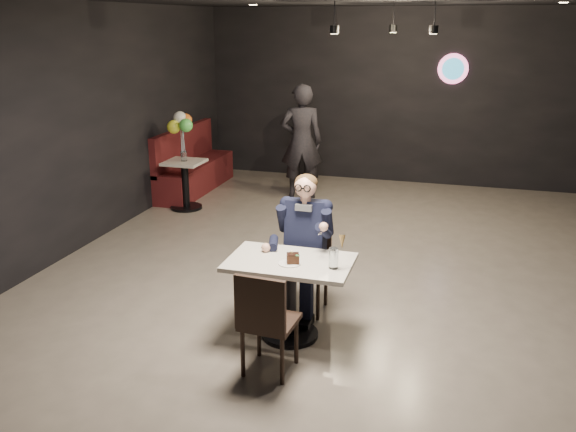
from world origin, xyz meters
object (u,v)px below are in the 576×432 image
(booth_bench, at_px, (194,160))
(seated_man, at_px, (306,243))
(chair_near, at_px, (270,320))
(sundae_glass, at_px, (334,258))
(balloon_vase, at_px, (184,156))
(passerby, at_px, (301,142))
(main_table, at_px, (290,299))
(side_table, at_px, (185,187))
(chair_far, at_px, (306,267))

(booth_bench, bearing_deg, seated_man, -52.48)
(chair_near, bearing_deg, sundae_glass, 55.66)
(balloon_vase, bearing_deg, booth_bench, 106.70)
(sundae_glass, distance_m, booth_bench, 5.58)
(seated_man, bearing_deg, booth_bench, 127.52)
(seated_man, relative_size, balloon_vase, 9.97)
(seated_man, height_order, sundae_glass, seated_man)
(seated_man, xyz_separation_m, passerby, (-1.11, 3.96, 0.20))
(balloon_vase, bearing_deg, passerby, 36.48)
(sundae_glass, bearing_deg, main_table, 170.46)
(passerby, bearing_deg, booth_bench, -11.82)
(booth_bench, xyz_separation_m, balloon_vase, (0.30, -1.00, 0.29))
(seated_man, height_order, side_table, seated_man)
(passerby, bearing_deg, balloon_vase, 20.58)
(seated_man, height_order, booth_bench, seated_man)
(seated_man, distance_m, booth_bench, 4.84)
(sundae_glass, xyz_separation_m, booth_bench, (-3.35, 4.45, -0.31))
(balloon_vase, xyz_separation_m, passerby, (1.53, 1.13, 0.09))
(main_table, relative_size, booth_bench, 0.51)
(chair_far, relative_size, sundae_glass, 5.07)
(main_table, relative_size, chair_near, 1.20)
(booth_bench, bearing_deg, chair_far, -52.48)
(chair_far, bearing_deg, balloon_vase, 133.01)
(chair_near, xyz_separation_m, booth_bench, (-2.94, 4.97, 0.07))
(chair_near, height_order, booth_bench, booth_bench)
(sundae_glass, distance_m, side_table, 4.63)
(main_table, relative_size, seated_man, 0.76)
(chair_near, relative_size, passerby, 0.50)
(sundae_glass, bearing_deg, passerby, 108.37)
(booth_bench, bearing_deg, balloon_vase, -73.30)
(chair_far, bearing_deg, passerby, 105.71)
(sundae_glass, bearing_deg, balloon_vase, 131.47)
(main_table, xyz_separation_m, passerby, (-1.11, 4.51, 0.54))
(main_table, relative_size, balloon_vase, 7.61)
(main_table, height_order, seated_man, seated_man)
(main_table, xyz_separation_m, balloon_vase, (-2.64, 3.38, 0.45))
(chair_near, xyz_separation_m, side_table, (-2.64, 3.97, -0.11))
(balloon_vase, distance_m, passerby, 1.90)
(passerby, bearing_deg, chair_near, 86.43)
(main_table, height_order, chair_near, chair_near)
(main_table, bearing_deg, chair_near, -90.00)
(chair_far, bearing_deg, booth_bench, 127.52)
(main_table, distance_m, passerby, 4.68)
(chair_near, bearing_deg, seated_man, 93.74)
(sundae_glass, bearing_deg, booth_bench, 126.96)
(sundae_glass, distance_m, balloon_vase, 4.61)
(balloon_vase, bearing_deg, sundae_glass, -48.53)
(main_table, relative_size, chair_far, 1.20)
(main_table, height_order, side_table, main_table)
(main_table, distance_m, chair_near, 0.59)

